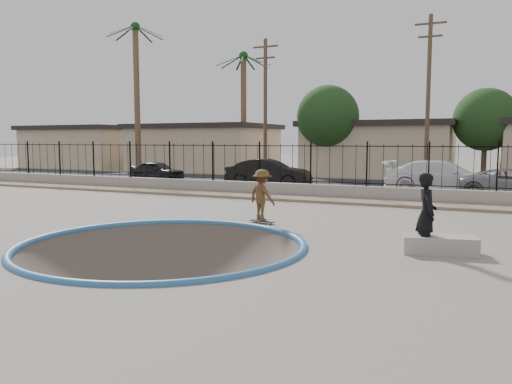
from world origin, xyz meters
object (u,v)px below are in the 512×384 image
object	(u,v)px
videographer	(427,213)
skater	(262,198)
concrete_ledge	(439,245)
skateboard	(262,221)
car_c	(443,177)
car_b	(269,173)
car_a	(157,171)

from	to	relation	value
videographer	skater	bearing A→B (deg)	46.30
videographer	concrete_ledge	bearing A→B (deg)	-99.80
skater	skateboard	world-z (taller)	skater
skater	concrete_ledge	bearing A→B (deg)	-177.07
car_c	videographer	bearing A→B (deg)	-173.65
skateboard	videographer	bearing A→B (deg)	-10.74
skater	skateboard	size ratio (longest dim) A/B	1.79
skateboard	car_b	distance (m)	11.66
concrete_ledge	skateboard	bearing A→B (deg)	158.61
car_c	skater	bearing A→B (deg)	162.34
skateboard	car_c	world-z (taller)	car_c
videographer	car_b	bearing A→B (deg)	15.46
skateboard	car_c	size ratio (longest dim) A/B	0.16
videographer	car_b	world-z (taller)	videographer
skater	videographer	bearing A→B (deg)	-178.74
concrete_ledge	car_b	xyz separation A→B (m)	(-9.70, 12.86, 0.58)
skater	skateboard	bearing A→B (deg)	100.29
car_b	car_c	world-z (taller)	car_c
skater	car_a	world-z (taller)	skater
videographer	car_a	world-z (taller)	videographer
videographer	car_c	size ratio (longest dim) A/B	0.34
skater	car_b	world-z (taller)	skater
skater	car_c	bearing A→B (deg)	-87.08
skater	car_b	distance (m)	11.63
videographer	car_c	distance (m)	13.41
car_b	videographer	bearing A→B (deg)	-149.44
skater	car_a	size ratio (longest dim) A/B	0.44
videographer	car_b	size ratio (longest dim) A/B	0.40
skateboard	videographer	size ratio (longest dim) A/B	0.48
skater	videographer	size ratio (longest dim) A/B	0.86
concrete_ledge	car_c	world-z (taller)	car_c
car_a	car_b	world-z (taller)	car_b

